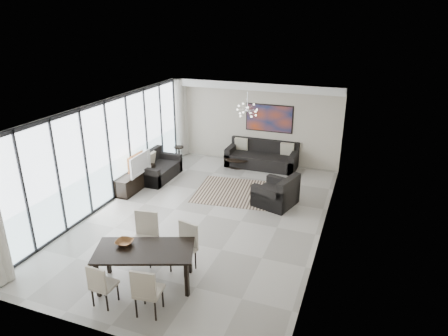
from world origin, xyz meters
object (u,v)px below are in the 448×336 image
at_px(tv_console, 135,180).
at_px(dining_table, 144,253).
at_px(sofa_main, 262,158).
at_px(television, 137,164).
at_px(coffee_table, 238,161).

distance_m(tv_console, dining_table, 4.86).
distance_m(sofa_main, television, 4.45).
bearing_deg(television, sofa_main, -42.86).
height_order(sofa_main, tv_console, sofa_main).
distance_m(coffee_table, dining_table, 6.90).
height_order(coffee_table, tv_console, tv_console).
bearing_deg(tv_console, sofa_main, 45.32).
relative_size(tv_console, television, 1.59).
relative_size(sofa_main, tv_console, 1.43).
bearing_deg(coffee_table, sofa_main, 20.98).
bearing_deg(dining_table, sofa_main, 86.73).
relative_size(coffee_table, tv_console, 0.59).
height_order(coffee_table, dining_table, dining_table).
height_order(coffee_table, television, television).
bearing_deg(coffee_table, tv_console, -129.24).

